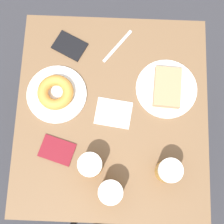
{
  "coord_description": "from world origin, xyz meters",
  "views": [
    {
      "loc": [
        -0.01,
        0.26,
        1.96
      ],
      "look_at": [
        0.0,
        0.0,
        0.8
      ],
      "focal_mm": 50.0,
      "sensor_mm": 36.0,
      "label": 1
    }
  ],
  "objects_px": {
    "fork": "(117,46)",
    "napkin_folded": "(113,113)",
    "passport_far_edge": "(70,46)",
    "passport_near_edge": "(57,150)",
    "beer_mug_center": "(168,171)",
    "plate_with_cake": "(167,88)",
    "beer_mug_left": "(91,165)",
    "plate_with_donut": "(56,93)",
    "beer_mug_right": "(111,192)"
  },
  "relations": [
    {
      "from": "beer_mug_center",
      "to": "passport_near_edge",
      "type": "xyz_separation_m",
      "value": [
        0.41,
        -0.06,
        -0.05
      ]
    },
    {
      "from": "napkin_folded",
      "to": "passport_far_edge",
      "type": "xyz_separation_m",
      "value": [
        0.19,
        -0.27,
        0.0
      ]
    },
    {
      "from": "beer_mug_center",
      "to": "napkin_folded",
      "type": "distance_m",
      "value": 0.3
    },
    {
      "from": "beer_mug_left",
      "to": "beer_mug_right",
      "type": "bearing_deg",
      "value": 129.8
    },
    {
      "from": "plate_with_cake",
      "to": "plate_with_donut",
      "type": "height_order",
      "value": "plate_with_donut"
    },
    {
      "from": "beer_mug_left",
      "to": "napkin_folded",
      "type": "bearing_deg",
      "value": -109.75
    },
    {
      "from": "fork",
      "to": "passport_far_edge",
      "type": "distance_m",
      "value": 0.19
    },
    {
      "from": "beer_mug_right",
      "to": "passport_far_edge",
      "type": "bearing_deg",
      "value": -71.54
    },
    {
      "from": "napkin_folded",
      "to": "passport_near_edge",
      "type": "relative_size",
      "value": 1.02
    },
    {
      "from": "plate_with_donut",
      "to": "passport_near_edge",
      "type": "relative_size",
      "value": 1.61
    },
    {
      "from": "beer_mug_center",
      "to": "passport_near_edge",
      "type": "bearing_deg",
      "value": -8.7
    },
    {
      "from": "beer_mug_right",
      "to": "passport_far_edge",
      "type": "relative_size",
      "value": 0.73
    },
    {
      "from": "plate_with_donut",
      "to": "beer_mug_center",
      "type": "xyz_separation_m",
      "value": [
        -0.43,
        0.28,
        0.04
      ]
    },
    {
      "from": "plate_with_donut",
      "to": "fork",
      "type": "relative_size",
      "value": 1.6
    },
    {
      "from": "napkin_folded",
      "to": "beer_mug_left",
      "type": "bearing_deg",
      "value": 70.25
    },
    {
      "from": "beer_mug_center",
      "to": "fork",
      "type": "height_order",
      "value": "beer_mug_center"
    },
    {
      "from": "passport_near_edge",
      "to": "beer_mug_center",
      "type": "bearing_deg",
      "value": 171.3
    },
    {
      "from": "napkin_folded",
      "to": "passport_far_edge",
      "type": "height_order",
      "value": "passport_far_edge"
    },
    {
      "from": "plate_with_cake",
      "to": "passport_far_edge",
      "type": "height_order",
      "value": "plate_with_cake"
    },
    {
      "from": "plate_with_cake",
      "to": "plate_with_donut",
      "type": "distance_m",
      "value": 0.43
    },
    {
      "from": "passport_near_edge",
      "to": "beer_mug_left",
      "type": "bearing_deg",
      "value": 157.99
    },
    {
      "from": "plate_with_cake",
      "to": "fork",
      "type": "xyz_separation_m",
      "value": [
        0.2,
        -0.17,
        -0.01
      ]
    },
    {
      "from": "plate_with_cake",
      "to": "beer_mug_right",
      "type": "distance_m",
      "value": 0.45
    },
    {
      "from": "beer_mug_right",
      "to": "napkin_folded",
      "type": "height_order",
      "value": "beer_mug_right"
    },
    {
      "from": "passport_far_edge",
      "to": "passport_near_edge",
      "type": "bearing_deg",
      "value": 87.55
    },
    {
      "from": "passport_far_edge",
      "to": "fork",
      "type": "bearing_deg",
      "value": -177.9
    },
    {
      "from": "plate_with_donut",
      "to": "passport_near_edge",
      "type": "bearing_deg",
      "value": 94.78
    },
    {
      "from": "plate_with_donut",
      "to": "passport_far_edge",
      "type": "distance_m",
      "value": 0.21
    },
    {
      "from": "beer_mug_center",
      "to": "passport_near_edge",
      "type": "distance_m",
      "value": 0.42
    },
    {
      "from": "beer_mug_left",
      "to": "napkin_folded",
      "type": "height_order",
      "value": "beer_mug_left"
    },
    {
      "from": "beer_mug_center",
      "to": "plate_with_donut",
      "type": "bearing_deg",
      "value": -33.3
    },
    {
      "from": "beer_mug_right",
      "to": "passport_near_edge",
      "type": "relative_size",
      "value": 0.76
    },
    {
      "from": "passport_near_edge",
      "to": "passport_far_edge",
      "type": "height_order",
      "value": "same"
    },
    {
      "from": "beer_mug_right",
      "to": "passport_near_edge",
      "type": "bearing_deg",
      "value": -34.62
    },
    {
      "from": "fork",
      "to": "passport_far_edge",
      "type": "relative_size",
      "value": 0.97
    },
    {
      "from": "beer_mug_center",
      "to": "beer_mug_right",
      "type": "distance_m",
      "value": 0.22
    },
    {
      "from": "beer_mug_center",
      "to": "beer_mug_right",
      "type": "xyz_separation_m",
      "value": [
        0.2,
        0.08,
        0.0
      ]
    },
    {
      "from": "plate_with_donut",
      "to": "beer_mug_center",
      "type": "bearing_deg",
      "value": 146.7
    },
    {
      "from": "plate_with_donut",
      "to": "beer_mug_right",
      "type": "distance_m",
      "value": 0.43
    },
    {
      "from": "plate_with_cake",
      "to": "beer_mug_right",
      "type": "bearing_deg",
      "value": 63.11
    },
    {
      "from": "plate_with_cake",
      "to": "plate_with_donut",
      "type": "xyz_separation_m",
      "value": [
        0.43,
        0.04,
        0.01
      ]
    },
    {
      "from": "plate_with_donut",
      "to": "beer_mug_right",
      "type": "bearing_deg",
      "value": 122.0
    },
    {
      "from": "plate_with_cake",
      "to": "passport_near_edge",
      "type": "bearing_deg",
      "value": 32.03
    },
    {
      "from": "beer_mug_right",
      "to": "fork",
      "type": "distance_m",
      "value": 0.58
    },
    {
      "from": "fork",
      "to": "napkin_folded",
      "type": "bearing_deg",
      "value": 88.81
    },
    {
      "from": "plate_with_cake",
      "to": "beer_mug_left",
      "type": "distance_m",
      "value": 0.42
    },
    {
      "from": "plate_with_cake",
      "to": "fork",
      "type": "height_order",
      "value": "plate_with_cake"
    },
    {
      "from": "beer_mug_center",
      "to": "plate_with_cake",
      "type": "bearing_deg",
      "value": -90.28
    },
    {
      "from": "beer_mug_left",
      "to": "passport_far_edge",
      "type": "distance_m",
      "value": 0.49
    },
    {
      "from": "beer_mug_left",
      "to": "fork",
      "type": "distance_m",
      "value": 0.49
    }
  ]
}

